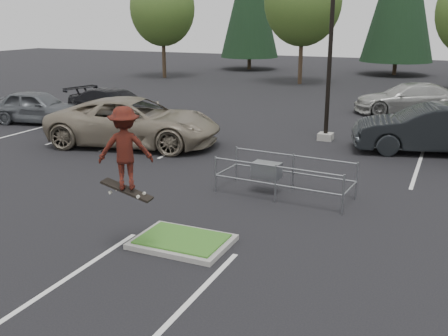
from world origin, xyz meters
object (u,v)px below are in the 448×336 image
at_px(skateboarder, 125,149).
at_px(car_l_tan, 133,122).
at_px(light_pole, 331,31).
at_px(car_far_silver, 410,99).
at_px(decid_a, 163,11).
at_px(cart_corral, 271,171).
at_px(car_l_grey, 37,107).
at_px(decid_b, 303,4).
at_px(car_l_black, 115,106).
at_px(car_r_charc, 429,129).

xyz_separation_m(skateboarder, car_l_tan, (-5.73, 8.84, -1.48)).
height_order(light_pole, car_far_silver, light_pole).
relative_size(decid_a, car_far_silver, 1.56).
bearing_deg(cart_corral, car_l_grey, 162.97).
distance_m(decid_b, cart_corral, 27.58).
distance_m(cart_corral, car_l_tan, 7.99).
bearing_deg(cart_corral, car_l_black, 150.55).
relative_size(decid_a, car_l_black, 1.55).
distance_m(car_l_tan, car_l_grey, 7.29).
xyz_separation_m(light_pole, car_far_silver, (2.68, 8.15, -3.73)).
height_order(car_l_black, car_far_silver, car_l_black).
height_order(cart_corral, car_l_black, car_l_black).
distance_m(decid_a, car_l_grey, 21.20).
distance_m(decid_a, car_far_silver, 23.86).
distance_m(skateboarder, car_l_black, 15.59).
distance_m(cart_corral, car_far_silver, 16.03).
distance_m(decid_b, car_r_charc, 22.40).
height_order(skateboarder, car_l_black, skateboarder).
distance_m(car_r_charc, car_far_silver, 8.77).
bearing_deg(car_l_tan, car_far_silver, -49.10).
bearing_deg(decid_a, car_l_black, -66.67).
bearing_deg(skateboarder, car_r_charc, -142.28).
height_order(cart_corral, skateboarder, skateboarder).
relative_size(decid_b, car_far_silver, 1.68).
bearing_deg(car_l_black, decid_a, 36.18).
relative_size(decid_a, skateboarder, 4.44).
bearing_deg(car_r_charc, car_l_grey, -100.06).
distance_m(light_pole, cart_corral, 8.60).
relative_size(light_pole, car_l_grey, 2.11).
bearing_deg(decid_a, car_r_charc, -39.28).
xyz_separation_m(skateboarder, car_far_silver, (3.95, 21.15, -1.63)).
bearing_deg(light_pole, decid_b, 109.35).
distance_m(cart_corral, car_l_black, 12.84).
height_order(cart_corral, car_l_grey, car_l_grey).
relative_size(car_l_grey, car_r_charc, 0.84).
height_order(decid_b, skateboarder, decid_b).
relative_size(skateboarder, car_l_tan, 0.29).
distance_m(car_l_black, car_r_charc, 14.65).
bearing_deg(car_l_tan, cart_corral, -127.11).
distance_m(skateboarder, car_far_silver, 21.58).
relative_size(cart_corral, car_l_grey, 0.85).
distance_m(light_pole, car_l_tan, 8.90).
bearing_deg(car_l_grey, car_l_black, -75.64).
relative_size(decid_a, decid_b, 0.92).
xyz_separation_m(light_pole, decid_a, (-18.51, 18.03, 1.02)).
distance_m(light_pole, skateboarder, 13.23).
height_order(cart_corral, car_far_silver, car_far_silver).
xyz_separation_m(light_pole, car_l_tan, (-7.00, -4.16, -3.59)).
height_order(car_l_tan, car_l_black, car_l_tan).
distance_m(decid_a, skateboarder, 35.64).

